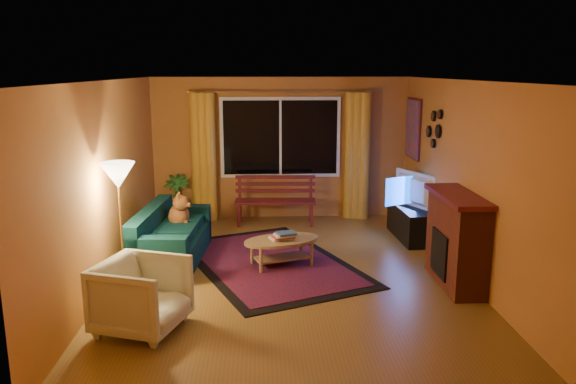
{
  "coord_description": "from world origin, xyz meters",
  "views": [
    {
      "loc": [
        -0.37,
        -6.9,
        2.64
      ],
      "look_at": [
        0.0,
        0.3,
        1.05
      ],
      "focal_mm": 35.0,
      "sensor_mm": 36.0,
      "label": 1
    }
  ],
  "objects_px": {
    "floor_lamp": "(121,229)",
    "tv_console": "(410,223)",
    "sofa": "(172,235)",
    "coffee_table": "(282,252)",
    "bench": "(275,213)",
    "armchair": "(142,292)"
  },
  "relations": [
    {
      "from": "floor_lamp",
      "to": "tv_console",
      "type": "xyz_separation_m",
      "value": [
        4.0,
        2.04,
        -0.55
      ]
    },
    {
      "from": "sofa",
      "to": "floor_lamp",
      "type": "distance_m",
      "value": 1.27
    },
    {
      "from": "floor_lamp",
      "to": "coffee_table",
      "type": "relative_size",
      "value": 1.52
    },
    {
      "from": "floor_lamp",
      "to": "coffee_table",
      "type": "xyz_separation_m",
      "value": [
        1.92,
        0.85,
        -0.61
      ]
    },
    {
      "from": "sofa",
      "to": "tv_console",
      "type": "xyz_separation_m",
      "value": [
        3.6,
        0.91,
        -0.12
      ]
    },
    {
      "from": "bench",
      "to": "armchair",
      "type": "bearing_deg",
      "value": -108.19
    },
    {
      "from": "bench",
      "to": "tv_console",
      "type": "distance_m",
      "value": 2.3
    },
    {
      "from": "sofa",
      "to": "floor_lamp",
      "type": "relative_size",
      "value": 1.16
    },
    {
      "from": "bench",
      "to": "floor_lamp",
      "type": "distance_m",
      "value": 3.55
    },
    {
      "from": "armchair",
      "to": "bench",
      "type": "bearing_deg",
      "value": -1.4
    },
    {
      "from": "floor_lamp",
      "to": "bench",
      "type": "bearing_deg",
      "value": 57.33
    },
    {
      "from": "tv_console",
      "to": "armchair",
      "type": "bearing_deg",
      "value": -142.4
    },
    {
      "from": "armchair",
      "to": "sofa",
      "type": "bearing_deg",
      "value": 19.61
    },
    {
      "from": "armchair",
      "to": "floor_lamp",
      "type": "relative_size",
      "value": 0.51
    },
    {
      "from": "armchair",
      "to": "tv_console",
      "type": "relative_size",
      "value": 0.68
    },
    {
      "from": "armchair",
      "to": "coffee_table",
      "type": "height_order",
      "value": "armchair"
    },
    {
      "from": "tv_console",
      "to": "sofa",
      "type": "bearing_deg",
      "value": -168.52
    },
    {
      "from": "armchair",
      "to": "coffee_table",
      "type": "xyz_separation_m",
      "value": [
        1.5,
        1.85,
        -0.22
      ]
    },
    {
      "from": "bench",
      "to": "floor_lamp",
      "type": "bearing_deg",
      "value": -120.35
    },
    {
      "from": "floor_lamp",
      "to": "tv_console",
      "type": "distance_m",
      "value": 4.52
    },
    {
      "from": "bench",
      "to": "sofa",
      "type": "bearing_deg",
      "value": -127.12
    },
    {
      "from": "bench",
      "to": "armchair",
      "type": "xyz_separation_m",
      "value": [
        -1.48,
        -3.94,
        0.21
      ]
    }
  ]
}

